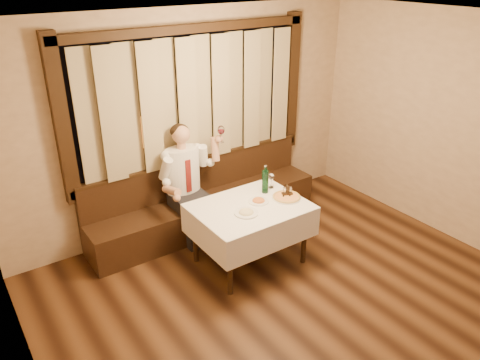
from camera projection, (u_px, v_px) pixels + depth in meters
room at (295, 167)px, 4.43m from camera, size 5.01×6.01×2.81m
banquette at (205, 205)px, 6.24m from camera, size 3.20×0.61×0.94m
dining_table at (250, 214)px, 5.33m from camera, size 1.27×0.97×0.76m
pizza at (287, 197)px, 5.45m from camera, size 0.34×0.34×0.04m
pasta_red at (259, 199)px, 5.36m from camera, size 0.24×0.24×0.08m
pasta_cream at (246, 211)px, 5.10m from camera, size 0.27×0.27×0.09m
green_bottle at (265, 181)px, 5.53m from camera, size 0.08×0.08×0.35m
table_wine_glass at (271, 177)px, 5.64m from camera, size 0.07×0.07×0.19m
cruet_caddy at (287, 192)px, 5.49m from camera, size 0.14×0.10×0.13m
seated_man at (187, 175)px, 5.78m from camera, size 0.84×0.63×1.49m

